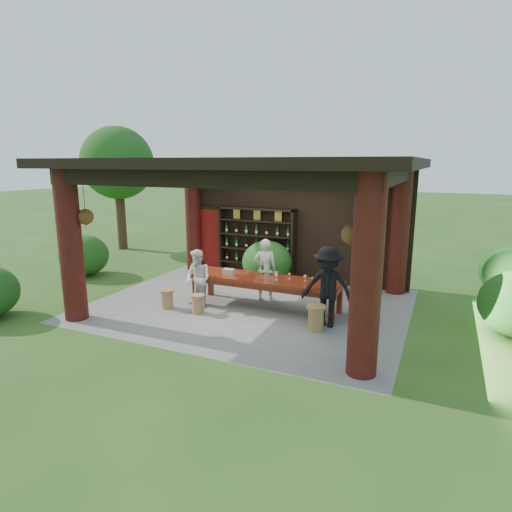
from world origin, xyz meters
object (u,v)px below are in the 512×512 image
at_px(tasting_table, 265,282).
at_px(stool_near_left, 198,303).
at_px(stool_near_right, 316,317).
at_px(host, 265,269).
at_px(wine_shelf, 256,243).
at_px(guest_woman, 198,279).
at_px(napkin_basket, 228,272).
at_px(guest_man, 328,287).
at_px(stool_far_left, 167,298).

bearing_deg(tasting_table, stool_near_left, -143.19).
xyz_separation_m(tasting_table, stool_near_left, (-1.29, -0.97, -0.40)).
height_order(stool_near_right, host, host).
bearing_deg(tasting_table, wine_shelf, 118.19).
distance_m(wine_shelf, host, 2.19).
bearing_deg(guest_woman, napkin_basket, 58.80).
distance_m(tasting_table, guest_man, 1.73).
bearing_deg(tasting_table, napkin_basket, -174.31).
relative_size(host, guest_woman, 1.12).
relative_size(tasting_table, guest_woman, 2.61).
height_order(wine_shelf, host, wine_shelf).
relative_size(stool_near_left, host, 0.28).
bearing_deg(stool_near_left, napkin_basket, 67.74).
height_order(stool_near_right, napkin_basket, napkin_basket).
bearing_deg(host, stool_far_left, 20.46).
distance_m(guest_man, napkin_basket, 2.61).
bearing_deg(wine_shelf, host, -60.42).
xyz_separation_m(wine_shelf, tasting_table, (1.33, -2.49, -0.43)).
distance_m(stool_near_left, guest_woman, 0.65).
xyz_separation_m(tasting_table, napkin_basket, (-0.93, -0.09, 0.18)).
relative_size(tasting_table, stool_far_left, 7.96).
bearing_deg(stool_far_left, host, 39.81).
distance_m(stool_near_right, stool_far_left, 3.64).
bearing_deg(napkin_basket, guest_man, -9.53).
distance_m(stool_far_left, guest_man, 3.85).
bearing_deg(stool_near_left, guest_woman, 118.66).
height_order(wine_shelf, stool_far_left, wine_shelf).
distance_m(tasting_table, stool_near_left, 1.66).
distance_m(stool_far_left, host, 2.51).
bearing_deg(napkin_basket, stool_far_left, -144.12).
bearing_deg(napkin_basket, wine_shelf, 98.82).
bearing_deg(stool_near_left, wine_shelf, 90.72).
height_order(stool_far_left, guest_man, guest_man).
height_order(tasting_table, host, host).
relative_size(stool_near_right, host, 0.34).
relative_size(stool_near_left, stool_near_right, 0.83).
distance_m(stool_near_right, napkin_basket, 2.60).
bearing_deg(host, stool_near_right, 121.15).
relative_size(stool_far_left, guest_woman, 0.33).
bearing_deg(guest_woman, wine_shelf, 105.80).
distance_m(stool_near_left, host, 1.95).
relative_size(wine_shelf, stool_near_right, 4.54).
xyz_separation_m(wine_shelf, stool_near_left, (0.04, -3.45, -0.83)).
relative_size(wine_shelf, guest_man, 1.40).
bearing_deg(guest_woman, stool_near_left, -42.30).
xyz_separation_m(stool_near_right, stool_far_left, (-3.64, -0.12, -0.04)).
height_order(guest_woman, guest_man, guest_man).
xyz_separation_m(wine_shelf, stool_near_right, (2.83, -3.34, -0.78)).
bearing_deg(stool_far_left, guest_man, 6.68).
xyz_separation_m(stool_far_left, host, (1.88, 1.57, 0.54)).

